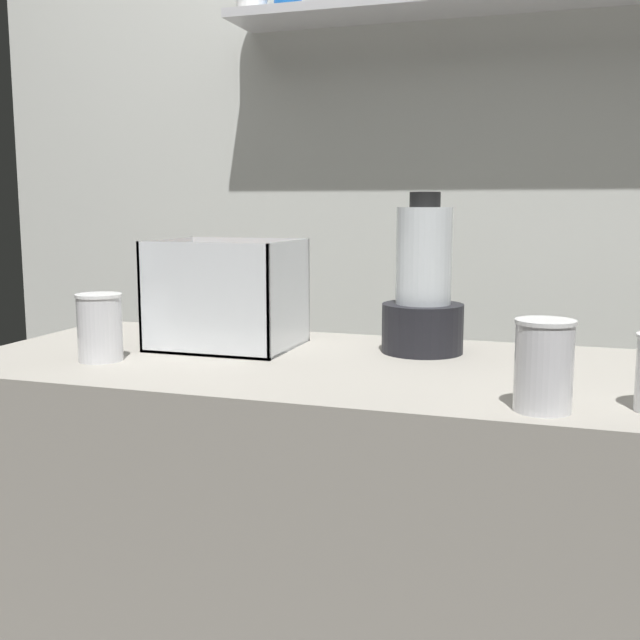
# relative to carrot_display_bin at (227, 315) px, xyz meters

# --- Properties ---
(counter) EXTENTS (1.40, 0.64, 0.90)m
(counter) POSITION_rel_carrot_display_bin_xyz_m (0.24, -0.09, -0.52)
(counter) COLOR #9E998E
(counter) RESTS_ON ground_plane
(back_wall_unit) EXTENTS (2.60, 0.24, 2.50)m
(back_wall_unit) POSITION_rel_carrot_display_bin_xyz_m (0.24, 0.68, 0.30)
(back_wall_unit) COLOR silver
(back_wall_unit) RESTS_ON ground_plane
(carrot_display_bin) EXTENTS (0.29, 0.24, 0.23)m
(carrot_display_bin) POSITION_rel_carrot_display_bin_xyz_m (0.00, 0.00, 0.00)
(carrot_display_bin) COLOR white
(carrot_display_bin) RESTS_ON counter
(blender_pitcher) EXTENTS (0.17, 0.17, 0.32)m
(blender_pitcher) POSITION_rel_carrot_display_bin_xyz_m (0.41, 0.06, 0.06)
(blender_pitcher) COLOR black
(blender_pitcher) RESTS_ON counter
(juice_cup_beet_far_left) EXTENTS (0.09, 0.09, 0.13)m
(juice_cup_beet_far_left) POSITION_rel_carrot_display_bin_xyz_m (-0.17, -0.21, -0.01)
(juice_cup_beet_far_left) COLOR white
(juice_cup_beet_far_left) RESTS_ON counter
(juice_cup_orange_left) EXTENTS (0.09, 0.09, 0.14)m
(juice_cup_orange_left) POSITION_rel_carrot_display_bin_xyz_m (0.66, -0.33, -0.01)
(juice_cup_orange_left) COLOR white
(juice_cup_orange_left) RESTS_ON counter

